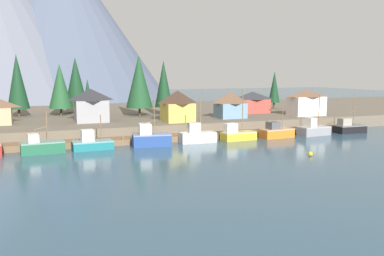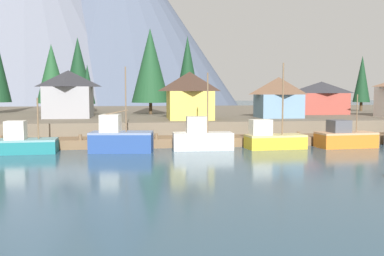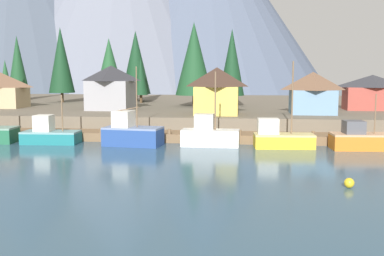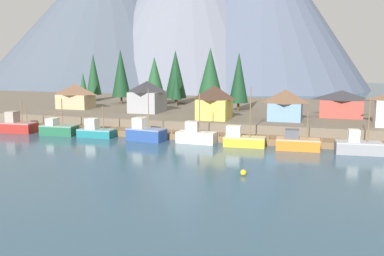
{
  "view_description": "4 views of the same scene",
  "coord_description": "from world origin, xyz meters",
  "px_view_note": "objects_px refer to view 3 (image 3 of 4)",
  "views": [
    {
      "loc": [
        -25.13,
        -66.61,
        12.08
      ],
      "look_at": [
        1.0,
        1.82,
        2.12
      ],
      "focal_mm": 38.03,
      "sensor_mm": 36.0,
      "label": 1
    },
    {
      "loc": [
        -6.45,
        -46.79,
        6.21
      ],
      "look_at": [
        0.03,
        1.22,
        2.06
      ],
      "focal_mm": 40.94,
      "sensor_mm": 36.0,
      "label": 2
    },
    {
      "loc": [
        4.53,
        -50.33,
        8.01
      ],
      "look_at": [
        -1.5,
        1.13,
        1.63
      ],
      "focal_mm": 42.51,
      "sensor_mm": 36.0,
      "label": 3
    },
    {
      "loc": [
        20.64,
        -64.03,
        12.8
      ],
      "look_at": [
        -1.17,
        2.36,
        1.76
      ],
      "focal_mm": 38.99,
      "sensor_mm": 36.0,
      "label": 4
    }
  ],
  "objects_px": {
    "conifer_near_right": "(232,62)",
    "fishing_boat_white": "(209,135)",
    "channel_buoy": "(349,183)",
    "house_tan": "(0,89)",
    "conifer_back_left": "(141,76)",
    "conifer_far_left": "(61,60)",
    "conifer_far_right": "(194,59)",
    "house_grey": "(111,87)",
    "house_yellow": "(217,90)",
    "house_red": "(372,92)",
    "fishing_boat_teal": "(50,134)",
    "fishing_boat_orange": "(360,139)",
    "fishing_boat_yellow": "(281,138)",
    "fishing_boat_blue": "(131,133)",
    "house_blue": "(313,92)",
    "conifer_back_right": "(109,66)",
    "conifer_near_left": "(6,78)",
    "conifer_centre": "(136,63)"
  },
  "relations": [
    {
      "from": "fishing_boat_blue",
      "to": "house_grey",
      "type": "xyz_separation_m",
      "value": [
        -7.4,
        17.39,
        4.46
      ]
    },
    {
      "from": "conifer_near_right",
      "to": "conifer_back_left",
      "type": "distance_m",
      "value": 17.72
    },
    {
      "from": "conifer_near_right",
      "to": "fishing_boat_white",
      "type": "bearing_deg",
      "value": -93.67
    },
    {
      "from": "fishing_boat_teal",
      "to": "channel_buoy",
      "type": "height_order",
      "value": "fishing_boat_teal"
    },
    {
      "from": "fishing_boat_white",
      "to": "fishing_boat_yellow",
      "type": "relative_size",
      "value": 0.88
    },
    {
      "from": "conifer_far_right",
      "to": "channel_buoy",
      "type": "bearing_deg",
      "value": -69.25
    },
    {
      "from": "fishing_boat_orange",
      "to": "house_red",
      "type": "height_order",
      "value": "house_red"
    },
    {
      "from": "fishing_boat_blue",
      "to": "fishing_boat_yellow",
      "type": "distance_m",
      "value": 16.21
    },
    {
      "from": "fishing_boat_white",
      "to": "fishing_boat_teal",
      "type": "bearing_deg",
      "value": -177.35
    },
    {
      "from": "house_yellow",
      "to": "fishing_boat_white",
      "type": "bearing_deg",
      "value": -90.57
    },
    {
      "from": "conifer_near_left",
      "to": "channel_buoy",
      "type": "relative_size",
      "value": 11.11
    },
    {
      "from": "fishing_boat_orange",
      "to": "conifer_back_right",
      "type": "bearing_deg",
      "value": 134.31
    },
    {
      "from": "conifer_back_right",
      "to": "conifer_near_left",
      "type": "bearing_deg",
      "value": -175.15
    },
    {
      "from": "conifer_back_right",
      "to": "conifer_far_left",
      "type": "xyz_separation_m",
      "value": [
        -8.84,
        -0.64,
        1.08
      ]
    },
    {
      "from": "fishing_boat_teal",
      "to": "fishing_boat_white",
      "type": "relative_size",
      "value": 0.79
    },
    {
      "from": "house_tan",
      "to": "house_red",
      "type": "height_order",
      "value": "house_tan"
    },
    {
      "from": "fishing_boat_teal",
      "to": "house_grey",
      "type": "xyz_separation_m",
      "value": [
        2.14,
        17.08,
        4.77
      ]
    },
    {
      "from": "conifer_back_left",
      "to": "conifer_centre",
      "type": "distance_m",
      "value": 6.13
    },
    {
      "from": "conifer_near_left",
      "to": "fishing_boat_orange",
      "type": "bearing_deg",
      "value": -28.86
    },
    {
      "from": "conifer_far_left",
      "to": "fishing_boat_white",
      "type": "bearing_deg",
      "value": -46.6
    },
    {
      "from": "conifer_near_left",
      "to": "channel_buoy",
      "type": "xyz_separation_m",
      "value": [
        51.08,
        -47.31,
        -6.67
      ]
    },
    {
      "from": "fishing_boat_yellow",
      "to": "house_tan",
      "type": "bearing_deg",
      "value": 151.97
    },
    {
      "from": "fishing_boat_yellow",
      "to": "channel_buoy",
      "type": "relative_size",
      "value": 13.08
    },
    {
      "from": "house_yellow",
      "to": "house_red",
      "type": "distance_m",
      "value": 24.1
    },
    {
      "from": "conifer_far_left",
      "to": "channel_buoy",
      "type": "bearing_deg",
      "value": -49.84
    },
    {
      "from": "fishing_boat_teal",
      "to": "conifer_back_left",
      "type": "distance_m",
      "value": 32.29
    },
    {
      "from": "house_grey",
      "to": "conifer_back_left",
      "type": "xyz_separation_m",
      "value": [
        1.12,
        14.44,
        1.43
      ]
    },
    {
      "from": "house_tan",
      "to": "conifer_far_left",
      "type": "height_order",
      "value": "conifer_far_left"
    },
    {
      "from": "fishing_boat_white",
      "to": "house_blue",
      "type": "height_order",
      "value": "fishing_boat_white"
    },
    {
      "from": "house_blue",
      "to": "fishing_boat_teal",
      "type": "bearing_deg",
      "value": -157.06
    },
    {
      "from": "conifer_far_right",
      "to": "conifer_centre",
      "type": "bearing_deg",
      "value": 135.43
    },
    {
      "from": "fishing_boat_orange",
      "to": "house_yellow",
      "type": "relative_size",
      "value": 1.05
    },
    {
      "from": "conifer_back_left",
      "to": "house_grey",
      "type": "bearing_deg",
      "value": -94.44
    },
    {
      "from": "house_blue",
      "to": "conifer_far_right",
      "type": "relative_size",
      "value": 0.45
    },
    {
      "from": "conifer_near_right",
      "to": "house_yellow",
      "type": "bearing_deg",
      "value": -96.0
    },
    {
      "from": "fishing_boat_yellow",
      "to": "house_blue",
      "type": "bearing_deg",
      "value": 64.56
    },
    {
      "from": "conifer_far_left",
      "to": "conifer_far_right",
      "type": "relative_size",
      "value": 1.01
    },
    {
      "from": "house_tan",
      "to": "conifer_far_left",
      "type": "distance_m",
      "value": 14.87
    },
    {
      "from": "house_blue",
      "to": "conifer_near_left",
      "type": "relative_size",
      "value": 0.78
    },
    {
      "from": "channel_buoy",
      "to": "fishing_boat_blue",
      "type": "bearing_deg",
      "value": 140.27
    },
    {
      "from": "fishing_boat_white",
      "to": "channel_buoy",
      "type": "distance_m",
      "value": 20.26
    },
    {
      "from": "house_grey",
      "to": "house_tan",
      "type": "xyz_separation_m",
      "value": [
        -18.19,
        1.25,
        -0.48
      ]
    },
    {
      "from": "house_grey",
      "to": "conifer_far_right",
      "type": "xyz_separation_m",
      "value": [
        11.54,
        7.22,
        4.32
      ]
    },
    {
      "from": "fishing_boat_orange",
      "to": "channel_buoy",
      "type": "bearing_deg",
      "value": -110.13
    },
    {
      "from": "house_grey",
      "to": "house_yellow",
      "type": "height_order",
      "value": "house_grey"
    },
    {
      "from": "fishing_boat_teal",
      "to": "house_blue",
      "type": "distance_m",
      "value": 33.7
    },
    {
      "from": "house_tan",
      "to": "conifer_back_left",
      "type": "height_order",
      "value": "conifer_back_left"
    },
    {
      "from": "conifer_far_right",
      "to": "house_yellow",
      "type": "bearing_deg",
      "value": -71.14
    },
    {
      "from": "house_blue",
      "to": "house_red",
      "type": "height_order",
      "value": "house_blue"
    },
    {
      "from": "conifer_far_left",
      "to": "fishing_boat_yellow",
      "type": "bearing_deg",
      "value": -40.31
    }
  ]
}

